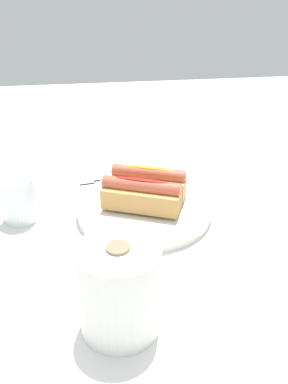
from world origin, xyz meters
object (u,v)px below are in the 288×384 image
hotdog_back (141,195)px  water_glass (20,201)px  chopstick_near (125,178)px  paper_towel_roll (120,289)px  serving_bowl (144,207)px  hotdog_front (147,182)px  chopstick_far (137,175)px

hotdog_back → water_glass: 0.24m
hotdog_back → water_glass: hotdog_back is taller
water_glass → chopstick_near: size_ratio=0.41×
hotdog_back → paper_towel_roll: (0.07, 0.26, 0.01)m
serving_bowl → hotdog_front: (-0.01, -0.03, 0.04)m
paper_towel_roll → chopstick_near: (-0.06, -0.45, -0.06)m
hotdog_back → chopstick_near: (0.01, -0.19, -0.06)m
hotdog_back → chopstick_far: (-0.02, -0.20, -0.06)m
serving_bowl → water_glass: (0.24, -0.02, 0.02)m
hotdog_back → paper_towel_roll: 0.27m
serving_bowl → water_glass: 0.25m
hotdog_front → hotdog_back: bearing=70.3°
serving_bowl → chopstick_near: size_ratio=1.25×
serving_bowl → paper_towel_roll: (0.08, 0.28, 0.05)m
hotdog_front → chopstick_near: 0.15m
hotdog_front → chopstick_far: 0.16m
chopstick_near → hotdog_back: bearing=85.1°
hotdog_back → chopstick_far: size_ratio=0.72×
serving_bowl → hotdog_front: bearing=-109.7°
chopstick_near → paper_towel_roll: bearing=74.6°
serving_bowl → hotdog_back: size_ratio=1.74×
chopstick_near → chopstick_far: same height
water_glass → paper_towel_roll: bearing=118.9°
hotdog_back → chopstick_far: hotdog_back is taller
chopstick_far → chopstick_near: bearing=15.5°
paper_towel_roll → chopstick_near: bearing=-97.2°
water_glass → paper_towel_roll: size_ratio=0.67×
serving_bowl → chopstick_near: bearing=-83.1°
water_glass → chopstick_far: water_glass is taller
hotdog_back → water_glass: (0.24, -0.05, -0.02)m
hotdog_front → hotdog_back: (0.02, 0.05, 0.00)m
water_glass → chopstick_far: (-0.25, -0.16, -0.04)m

